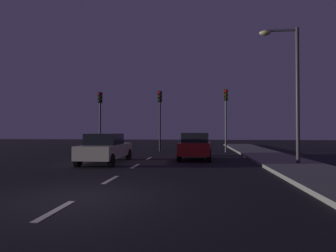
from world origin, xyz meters
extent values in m
plane|color=black|center=(0.00, 7.00, 0.00)|extent=(80.00, 80.00, 0.00)
cube|color=gray|center=(7.50, 7.00, 0.07)|extent=(3.00, 40.00, 0.15)
cube|color=silver|center=(0.00, -1.20, 0.00)|extent=(0.16, 1.60, 0.01)
cube|color=silver|center=(0.00, 2.60, 0.00)|extent=(0.16, 1.60, 0.01)
cube|color=silver|center=(0.00, 6.40, 0.00)|extent=(0.16, 1.60, 0.01)
cube|color=silver|center=(0.00, 10.20, 0.00)|extent=(0.16, 1.60, 0.01)
cylinder|color=black|center=(-5.15, 15.79, 2.46)|extent=(0.14, 0.14, 4.93)
cube|color=black|center=(-5.15, 15.79, 4.48)|extent=(0.32, 0.24, 0.90)
sphere|color=red|center=(-5.15, 15.63, 4.78)|extent=(0.20, 0.20, 0.20)
sphere|color=#3F2D0C|center=(-5.15, 15.63, 4.48)|extent=(0.20, 0.20, 0.20)
sphere|color=#0C3319|center=(-5.15, 15.63, 4.18)|extent=(0.20, 0.20, 0.20)
cylinder|color=black|center=(-0.10, 15.79, 2.48)|extent=(0.14, 0.14, 4.95)
cube|color=black|center=(-0.10, 15.79, 4.50)|extent=(0.32, 0.24, 0.90)
sphere|color=red|center=(-0.10, 15.63, 4.80)|extent=(0.20, 0.20, 0.20)
sphere|color=#3F2D0C|center=(-0.10, 15.63, 4.50)|extent=(0.20, 0.20, 0.20)
sphere|color=#0C3319|center=(-0.10, 15.63, 4.20)|extent=(0.20, 0.20, 0.20)
cylinder|color=#4C4C51|center=(5.20, 15.79, 2.50)|extent=(0.14, 0.14, 5.00)
cube|color=#382D0C|center=(5.20, 15.79, 4.55)|extent=(0.32, 0.24, 0.90)
sphere|color=red|center=(5.20, 15.63, 4.85)|extent=(0.20, 0.20, 0.20)
sphere|color=#3F2D0C|center=(5.20, 15.63, 4.55)|extent=(0.20, 0.20, 0.20)
sphere|color=#0C3319|center=(5.20, 15.63, 4.25)|extent=(0.20, 0.20, 0.20)
cube|color=#B21919|center=(2.87, 10.33, 0.67)|extent=(1.96, 4.62, 0.70)
cube|color=black|center=(2.86, 10.11, 1.30)|extent=(1.64, 2.11, 0.57)
cylinder|color=black|center=(2.13, 12.09, 0.32)|extent=(0.25, 0.65, 0.64)
cylinder|color=black|center=(3.77, 12.02, 0.32)|extent=(0.25, 0.65, 0.64)
cylinder|color=black|center=(1.97, 8.65, 0.32)|extent=(0.25, 0.65, 0.64)
cylinder|color=black|center=(3.61, 8.58, 0.32)|extent=(0.25, 0.65, 0.64)
cube|color=beige|center=(-1.83, 7.50, 0.65)|extent=(1.77, 4.47, 0.67)
cube|color=black|center=(-1.83, 7.27, 1.27)|extent=(1.54, 2.02, 0.57)
cylinder|color=black|center=(-2.65, 9.17, 0.32)|extent=(0.23, 0.64, 0.64)
cylinder|color=black|center=(-1.04, 9.18, 0.32)|extent=(0.23, 0.64, 0.64)
cylinder|color=black|center=(-2.63, 5.81, 0.32)|extent=(0.23, 0.64, 0.64)
cylinder|color=black|center=(-1.01, 5.83, 0.32)|extent=(0.23, 0.64, 0.64)
cylinder|color=#2D2D30|center=(7.80, 7.20, 3.35)|extent=(0.18, 0.18, 6.70)
cube|color=#4C4C51|center=(7.05, 7.20, 6.60)|extent=(1.50, 0.10, 0.10)
ellipsoid|color=#F2D88C|center=(6.30, 7.20, 6.50)|extent=(0.56, 0.36, 0.24)
camera|label=1|loc=(3.05, -6.93, 1.71)|focal=30.09mm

